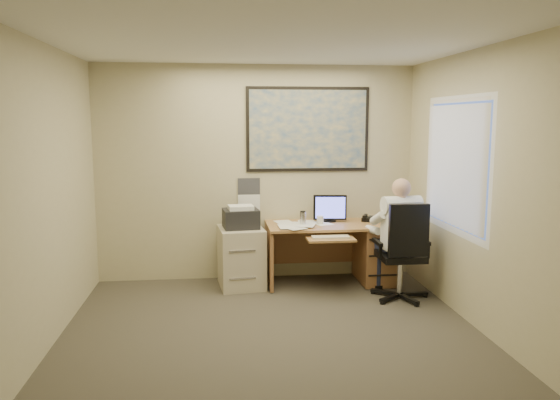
{
  "coord_description": "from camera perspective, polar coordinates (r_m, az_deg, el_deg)",
  "views": [
    {
      "loc": [
        -0.49,
        -4.61,
        2.02
      ],
      "look_at": [
        0.19,
        1.3,
        1.14
      ],
      "focal_mm": 35.0,
      "sensor_mm": 36.0,
      "label": 1
    }
  ],
  "objects": [
    {
      "name": "desk",
      "position": [
        6.92,
        8.1,
        -4.92
      ],
      "size": [
        1.6,
        0.97,
        1.08
      ],
      "color": "#AA7B48",
      "rests_on": "ground"
    },
    {
      "name": "office_chair",
      "position": [
        6.34,
        12.58,
        -7.3
      ],
      "size": [
        0.67,
        0.67,
        1.13
      ],
      "rotation": [
        0.0,
        0.0,
        -0.0
      ],
      "color": "black",
      "rests_on": "ground"
    },
    {
      "name": "person",
      "position": [
        6.33,
        12.43,
        -3.98
      ],
      "size": [
        0.65,
        0.86,
        1.37
      ],
      "primitive_type": null,
      "rotation": [
        0.0,
        0.0,
        0.12
      ],
      "color": "white",
      "rests_on": "office_chair"
    },
    {
      "name": "room_shell",
      "position": [
        4.68,
        -0.47,
        0.14
      ],
      "size": [
        4.0,
        4.5,
        2.7
      ],
      "color": "#3C382E",
      "rests_on": "ground"
    },
    {
      "name": "world_map",
      "position": [
        6.93,
        2.94,
        7.38
      ],
      "size": [
        1.56,
        0.03,
        1.06
      ],
      "primitive_type": "cube",
      "color": "#1E4C93",
      "rests_on": "room_shell"
    },
    {
      "name": "window_blinds",
      "position": [
        5.96,
        17.88,
        3.45
      ],
      "size": [
        0.06,
        1.4,
        1.3
      ],
      "primitive_type": null,
      "color": "beige",
      "rests_on": "room_shell"
    },
    {
      "name": "filing_cabinet",
      "position": [
        6.68,
        -4.08,
        -5.4
      ],
      "size": [
        0.58,
        0.68,
        1.0
      ],
      "rotation": [
        0.0,
        0.0,
        0.11
      ],
      "color": "#C1B69C",
      "rests_on": "ground"
    },
    {
      "name": "wall_calendar",
      "position": [
        6.92,
        -3.26,
        0.57
      ],
      "size": [
        0.28,
        0.01,
        0.42
      ],
      "primitive_type": "cube",
      "color": "white",
      "rests_on": "room_shell"
    }
  ]
}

